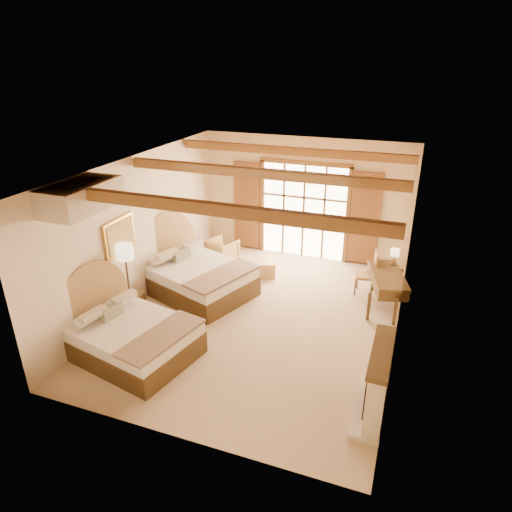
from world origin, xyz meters
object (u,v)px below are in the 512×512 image
at_px(bed_near, 126,334).
at_px(bed_far, 192,274).
at_px(armchair, 222,250).
at_px(nightstand, 131,306).
at_px(desk, 386,289).

height_order(bed_near, bed_far, bed_far).
bearing_deg(bed_near, armchair, 102.30).
relative_size(bed_near, nightstand, 4.37).
xyz_separation_m(bed_near, bed_far, (0.03, 2.54, 0.03)).
height_order(bed_far, armchair, bed_far).
bearing_deg(bed_far, bed_near, -70.81).
relative_size(bed_near, armchair, 3.51).
bearing_deg(nightstand, bed_far, 56.32).
distance_m(armchair, desk, 4.40).
xyz_separation_m(armchair, desk, (4.29, -0.94, 0.11)).
height_order(armchair, desk, desk).
bearing_deg(desk, nightstand, -171.11).
bearing_deg(desk, bed_near, -157.86).
relative_size(bed_far, armchair, 4.08).
xyz_separation_m(nightstand, desk, (4.91, 2.31, 0.15)).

